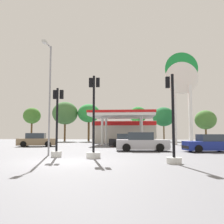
{
  "coord_description": "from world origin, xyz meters",
  "views": [
    {
      "loc": [
        3.77,
        -12.78,
        1.5
      ],
      "look_at": [
        1.14,
        16.05,
        4.0
      ],
      "focal_mm": 39.14,
      "sensor_mm": 36.0,
      "label": 1
    }
  ],
  "objects_px": {
    "car_3": "(37,140)",
    "traffic_signal_0": "(57,131)",
    "traffic_signal_1": "(173,137)",
    "tree_4": "(164,117)",
    "car_1": "(142,142)",
    "car_2": "(209,144)",
    "tree_1": "(65,113)",
    "station_pole_sign": "(182,85)",
    "corner_streetlamp": "(49,89)",
    "traffic_signal_2": "(94,133)",
    "tree_2": "(89,113)",
    "tree_3": "(138,115)",
    "car_0": "(127,141)",
    "tree_0": "(32,116)",
    "tree_5": "(206,120)"
  },
  "relations": [
    {
      "from": "car_1",
      "to": "corner_streetlamp",
      "type": "height_order",
      "value": "corner_streetlamp"
    },
    {
      "from": "traffic_signal_0",
      "to": "corner_streetlamp",
      "type": "relative_size",
      "value": 0.57
    },
    {
      "from": "traffic_signal_0",
      "to": "tree_4",
      "type": "relative_size",
      "value": 0.71
    },
    {
      "from": "tree_3",
      "to": "corner_streetlamp",
      "type": "xyz_separation_m",
      "value": [
        -6.53,
        -29.23,
        -0.33
      ]
    },
    {
      "from": "car_0",
      "to": "tree_1",
      "type": "distance_m",
      "value": 21.02
    },
    {
      "from": "traffic_signal_0",
      "to": "station_pole_sign",
      "type": "bearing_deg",
      "value": 57.1
    },
    {
      "from": "car_3",
      "to": "traffic_signal_1",
      "type": "xyz_separation_m",
      "value": [
        12.76,
        -14.16,
        0.61
      ]
    },
    {
      "from": "traffic_signal_0",
      "to": "corner_streetlamp",
      "type": "xyz_separation_m",
      "value": [
        -0.93,
        0.93,
        2.91
      ]
    },
    {
      "from": "car_2",
      "to": "tree_4",
      "type": "distance_m",
      "value": 24.89
    },
    {
      "from": "car_2",
      "to": "tree_5",
      "type": "relative_size",
      "value": 0.74
    },
    {
      "from": "tree_1",
      "to": "corner_streetlamp",
      "type": "bearing_deg",
      "value": -76.06
    },
    {
      "from": "tree_4",
      "to": "tree_0",
      "type": "bearing_deg",
      "value": 179.63
    },
    {
      "from": "tree_1",
      "to": "tree_5",
      "type": "height_order",
      "value": "tree_1"
    },
    {
      "from": "car_3",
      "to": "traffic_signal_0",
      "type": "height_order",
      "value": "traffic_signal_0"
    },
    {
      "from": "traffic_signal_1",
      "to": "tree_4",
      "type": "height_order",
      "value": "tree_4"
    },
    {
      "from": "traffic_signal_1",
      "to": "tree_5",
      "type": "height_order",
      "value": "tree_5"
    },
    {
      "from": "car_0",
      "to": "traffic_signal_1",
      "type": "height_order",
      "value": "traffic_signal_1"
    },
    {
      "from": "tree_4",
      "to": "traffic_signal_1",
      "type": "bearing_deg",
      "value": -96.01
    },
    {
      "from": "car_1",
      "to": "corner_streetlamp",
      "type": "distance_m",
      "value": 8.87
    },
    {
      "from": "tree_3",
      "to": "traffic_signal_2",
      "type": "bearing_deg",
      "value": -95.9
    },
    {
      "from": "traffic_signal_0",
      "to": "tree_0",
      "type": "height_order",
      "value": "tree_0"
    },
    {
      "from": "tree_1",
      "to": "car_1",
      "type": "bearing_deg",
      "value": -60.03
    },
    {
      "from": "traffic_signal_1",
      "to": "tree_3",
      "type": "height_order",
      "value": "tree_3"
    },
    {
      "from": "traffic_signal_0",
      "to": "car_3",
      "type": "bearing_deg",
      "value": 117.54
    },
    {
      "from": "car_2",
      "to": "tree_1",
      "type": "bearing_deg",
      "value": 128.28
    },
    {
      "from": "car_2",
      "to": "tree_4",
      "type": "height_order",
      "value": "tree_4"
    },
    {
      "from": "tree_0",
      "to": "car_3",
      "type": "bearing_deg",
      "value": -64.82
    },
    {
      "from": "station_pole_sign",
      "to": "tree_2",
      "type": "height_order",
      "value": "station_pole_sign"
    },
    {
      "from": "car_0",
      "to": "tree_4",
      "type": "distance_m",
      "value": 19.05
    },
    {
      "from": "tree_4",
      "to": "car_1",
      "type": "bearing_deg",
      "value": -101.08
    },
    {
      "from": "car_1",
      "to": "corner_streetlamp",
      "type": "bearing_deg",
      "value": -143.28
    },
    {
      "from": "car_0",
      "to": "tree_0",
      "type": "height_order",
      "value": "tree_0"
    },
    {
      "from": "tree_0",
      "to": "tree_4",
      "type": "xyz_separation_m",
      "value": [
        24.88,
        -0.16,
        -0.34
      ]
    },
    {
      "from": "station_pole_sign",
      "to": "tree_3",
      "type": "distance_m",
      "value": 14.36
    },
    {
      "from": "tree_3",
      "to": "corner_streetlamp",
      "type": "height_order",
      "value": "corner_streetlamp"
    },
    {
      "from": "station_pole_sign",
      "to": "tree_1",
      "type": "bearing_deg",
      "value": 148.45
    },
    {
      "from": "car_0",
      "to": "traffic_signal_1",
      "type": "bearing_deg",
      "value": -79.46
    },
    {
      "from": "car_3",
      "to": "tree_3",
      "type": "bearing_deg",
      "value": 58.25
    },
    {
      "from": "traffic_signal_1",
      "to": "tree_2",
      "type": "xyz_separation_m",
      "value": [
        -10.26,
        31.91,
        3.82
      ]
    },
    {
      "from": "car_1",
      "to": "traffic_signal_0",
      "type": "distance_m",
      "value": 7.99
    },
    {
      "from": "traffic_signal_2",
      "to": "tree_2",
      "type": "relative_size",
      "value": 0.73
    },
    {
      "from": "tree_4",
      "to": "car_0",
      "type": "bearing_deg",
      "value": -109.36
    },
    {
      "from": "station_pole_sign",
      "to": "tree_3",
      "type": "xyz_separation_m",
      "value": [
        -5.54,
        12.92,
        -2.92
      ]
    },
    {
      "from": "car_0",
      "to": "tree_3",
      "type": "bearing_deg",
      "value": 84.96
    },
    {
      "from": "station_pole_sign",
      "to": "car_3",
      "type": "height_order",
      "value": "station_pole_sign"
    },
    {
      "from": "car_0",
      "to": "tree_0",
      "type": "distance_m",
      "value": 26.12
    },
    {
      "from": "traffic_signal_2",
      "to": "tree_3",
      "type": "distance_m",
      "value": 31.02
    },
    {
      "from": "car_1",
      "to": "tree_5",
      "type": "xyz_separation_m",
      "value": [
        12.21,
        24.49,
        3.16
      ]
    },
    {
      "from": "station_pole_sign",
      "to": "car_0",
      "type": "xyz_separation_m",
      "value": [
        -7.13,
        -5.06,
        -7.12
      ]
    },
    {
      "from": "car_2",
      "to": "traffic_signal_1",
      "type": "bearing_deg",
      "value": -117.17
    }
  ]
}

